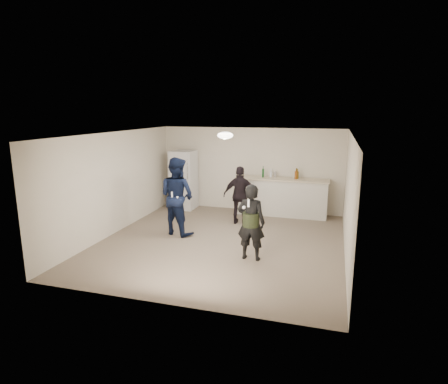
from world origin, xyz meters
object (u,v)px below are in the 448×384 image
(fridge, at_px, (184,180))
(shaker, at_px, (275,174))
(counter, at_px, (281,197))
(man, at_px, (177,196))
(woman, at_px, (251,222))
(spectator, at_px, (240,195))

(fridge, relative_size, shaker, 10.59)
(shaker, bearing_deg, counter, -32.29)
(shaker, bearing_deg, fridge, -175.84)
(fridge, height_order, man, man)
(counter, xyz_separation_m, man, (-2.23, -2.40, 0.43))
(man, distance_m, woman, 2.36)
(counter, height_order, shaker, shaker)
(counter, bearing_deg, woman, -92.17)
(fridge, xyz_separation_m, shaker, (2.80, 0.20, 0.28))
(fridge, height_order, spectator, fridge)
(spectator, bearing_deg, woman, 102.30)
(fridge, bearing_deg, counter, 1.33)
(fridge, bearing_deg, spectator, -27.37)
(man, distance_m, spectator, 1.80)
(counter, xyz_separation_m, woman, (-0.13, -3.48, 0.27))
(man, bearing_deg, spectator, -117.39)
(counter, xyz_separation_m, fridge, (-3.02, -0.07, 0.38))
(spectator, bearing_deg, fridge, -34.13)
(shaker, relative_size, man, 0.09)
(fridge, distance_m, spectator, 2.34)
(counter, distance_m, shaker, 0.70)
(man, bearing_deg, counter, -114.50)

